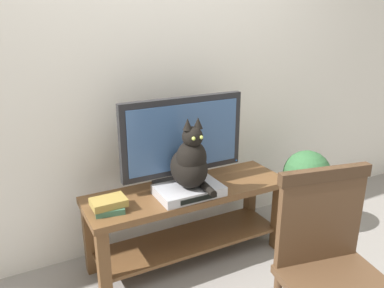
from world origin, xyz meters
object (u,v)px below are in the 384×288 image
(tv, at_px, (183,140))
(wooden_chair, at_px, (332,261))
(media_box, at_px, (189,190))
(book_stack, at_px, (109,205))
(cat, at_px, (190,162))
(potted_plant, at_px, (306,186))
(tv_stand, at_px, (189,210))

(tv, relative_size, wooden_chair, 0.87)
(media_box, relative_size, wooden_chair, 0.43)
(tv, relative_size, book_stack, 4.21)
(media_box, xyz_separation_m, wooden_chair, (0.24, -0.97, 0.00))
(tv, bearing_deg, media_box, -103.24)
(cat, relative_size, book_stack, 2.27)
(wooden_chair, bearing_deg, tv, 99.97)
(tv, distance_m, book_stack, 0.63)
(cat, xyz_separation_m, potted_plant, (0.98, -0.02, -0.37))
(tv_stand, relative_size, cat, 2.99)
(media_box, relative_size, cat, 0.90)
(potted_plant, bearing_deg, media_box, 178.09)
(wooden_chair, bearing_deg, book_stack, 126.92)
(tv_stand, bearing_deg, wooden_chair, -79.33)
(tv_stand, distance_m, tv, 0.49)
(cat, distance_m, book_stack, 0.56)
(wooden_chair, bearing_deg, potted_plant, 51.39)
(tv_stand, relative_size, media_box, 3.30)
(tv, height_order, wooden_chair, tv)
(wooden_chair, xyz_separation_m, potted_plant, (0.75, 0.94, -0.17))
(cat, distance_m, wooden_chair, 1.00)
(media_box, xyz_separation_m, potted_plant, (0.98, -0.03, -0.17))
(tv_stand, xyz_separation_m, tv, (0.00, 0.08, 0.48))
(tv, relative_size, potted_plant, 1.26)
(media_box, distance_m, book_stack, 0.52)
(tv_stand, relative_size, potted_plant, 2.03)
(tv, distance_m, cat, 0.20)
(wooden_chair, distance_m, potted_plant, 1.21)
(book_stack, bearing_deg, tv, 12.69)
(tv_stand, xyz_separation_m, media_box, (-0.04, -0.08, 0.19))
(cat, bearing_deg, media_box, 93.93)
(book_stack, bearing_deg, wooden_chair, -53.08)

